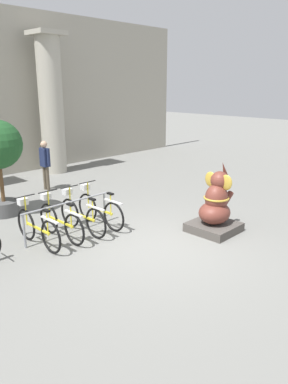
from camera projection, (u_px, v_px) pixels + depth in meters
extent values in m
plane|color=slate|center=(157.00, 246.00, 8.00)|extent=(60.00, 60.00, 0.00)
cylinder|color=#ADA899|center=(51.00, 107.00, 14.04)|extent=(0.89, 0.89, 5.00)
cube|color=#ADA899|center=(46.00, 33.00, 13.32)|extent=(1.12, 1.12, 0.16)
cylinder|color=gray|center=(24.00, 231.00, 7.83)|extent=(0.05, 0.05, 0.75)
cylinder|color=gray|center=(105.00, 208.00, 9.33)|extent=(0.05, 0.05, 0.75)
cylinder|color=gray|center=(67.00, 203.00, 8.47)|extent=(2.28, 0.04, 0.04)
torus|color=black|center=(26.00, 225.00, 8.25)|extent=(0.05, 0.71, 0.71)
torus|color=black|center=(51.00, 237.00, 7.59)|extent=(0.05, 0.71, 0.71)
cube|color=yellow|center=(38.00, 228.00, 7.91)|extent=(0.04, 0.89, 0.04)
cube|color=silver|center=(50.00, 220.00, 7.48)|extent=(0.06, 0.60, 0.03)
cylinder|color=yellow|center=(47.00, 224.00, 7.58)|extent=(0.03, 0.03, 0.52)
cube|color=black|center=(46.00, 211.00, 7.50)|extent=(0.08, 0.18, 0.04)
cylinder|color=yellow|center=(26.00, 211.00, 8.13)|extent=(0.03, 0.03, 0.66)
cylinder|color=black|center=(25.00, 196.00, 8.04)|extent=(0.48, 0.03, 0.03)
cube|color=silver|center=(23.00, 201.00, 8.15)|extent=(0.20, 0.16, 0.14)
torus|color=black|center=(49.00, 218.00, 8.63)|extent=(0.05, 0.71, 0.71)
torus|color=black|center=(74.00, 230.00, 7.96)|extent=(0.05, 0.71, 0.71)
cube|color=yellow|center=(61.00, 222.00, 8.28)|extent=(0.04, 0.89, 0.04)
cube|color=silver|center=(73.00, 213.00, 7.85)|extent=(0.06, 0.60, 0.03)
cylinder|color=yellow|center=(71.00, 217.00, 7.95)|extent=(0.03, 0.03, 0.52)
cube|color=black|center=(70.00, 205.00, 7.87)|extent=(0.08, 0.18, 0.04)
cylinder|color=yellow|center=(49.00, 205.00, 8.51)|extent=(0.03, 0.03, 0.66)
cylinder|color=black|center=(48.00, 191.00, 8.41)|extent=(0.48, 0.03, 0.03)
cube|color=silver|center=(46.00, 196.00, 8.52)|extent=(0.20, 0.16, 0.14)
torus|color=black|center=(70.00, 213.00, 8.99)|extent=(0.05, 0.71, 0.71)
torus|color=black|center=(96.00, 223.00, 8.32)|extent=(0.05, 0.71, 0.71)
cube|color=yellow|center=(82.00, 216.00, 8.64)|extent=(0.04, 0.89, 0.04)
cube|color=silver|center=(95.00, 208.00, 8.22)|extent=(0.06, 0.60, 0.03)
cylinder|color=yellow|center=(93.00, 211.00, 8.32)|extent=(0.03, 0.03, 0.52)
cube|color=black|center=(92.00, 199.00, 8.24)|extent=(0.08, 0.18, 0.04)
cylinder|color=yellow|center=(70.00, 200.00, 8.87)|extent=(0.03, 0.03, 0.66)
cylinder|color=black|center=(69.00, 187.00, 8.78)|extent=(0.48, 0.03, 0.03)
cube|color=silver|center=(67.00, 192.00, 8.89)|extent=(0.20, 0.16, 0.14)
torus|color=black|center=(88.00, 207.00, 9.40)|extent=(0.05, 0.71, 0.71)
torus|color=black|center=(114.00, 217.00, 8.74)|extent=(0.05, 0.71, 0.71)
cube|color=yellow|center=(100.00, 210.00, 9.06)|extent=(0.04, 0.89, 0.04)
cube|color=silver|center=(113.00, 202.00, 8.63)|extent=(0.06, 0.60, 0.03)
cylinder|color=yellow|center=(111.00, 205.00, 8.73)|extent=(0.03, 0.03, 0.52)
cube|color=black|center=(110.00, 194.00, 8.65)|extent=(0.08, 0.18, 0.04)
cylinder|color=yellow|center=(88.00, 195.00, 9.28)|extent=(0.03, 0.03, 0.66)
cylinder|color=black|center=(87.00, 182.00, 9.19)|extent=(0.48, 0.03, 0.03)
cube|color=silver|center=(85.00, 187.00, 9.30)|extent=(0.20, 0.16, 0.14)
cube|color=#4C4742|center=(214.00, 227.00, 8.80)|extent=(1.03, 1.03, 0.20)
ellipsoid|color=brown|center=(214.00, 213.00, 8.69)|extent=(0.80, 0.70, 0.52)
ellipsoid|color=brown|center=(216.00, 198.00, 8.63)|extent=(0.56, 0.52, 0.66)
sphere|color=brown|center=(220.00, 180.00, 8.58)|extent=(0.42, 0.42, 0.42)
ellipsoid|color=#B79333|center=(211.00, 179.00, 8.68)|extent=(0.08, 0.30, 0.36)
ellipsoid|color=#B79333|center=(226.00, 182.00, 8.40)|extent=(0.08, 0.30, 0.36)
cone|color=brown|center=(225.00, 171.00, 8.66)|extent=(0.36, 0.15, 0.53)
cylinder|color=brown|center=(218.00, 197.00, 8.90)|extent=(0.42, 0.14, 0.37)
cylinder|color=brown|center=(227.00, 199.00, 8.75)|extent=(0.42, 0.14, 0.37)
torus|color=#B79333|center=(216.00, 198.00, 8.63)|extent=(0.59, 0.59, 0.05)
cylinder|color=brown|center=(45.00, 178.00, 12.20)|extent=(0.11, 0.11, 0.78)
cylinder|color=brown|center=(48.00, 179.00, 12.09)|extent=(0.11, 0.11, 0.78)
cube|color=#1E284C|center=(45.00, 157.00, 11.95)|extent=(0.20, 0.32, 0.59)
sphere|color=tan|center=(44.00, 144.00, 11.83)|extent=(0.21, 0.21, 0.21)
cylinder|color=#1E284C|center=(41.00, 156.00, 12.08)|extent=(0.07, 0.07, 0.53)
cylinder|color=#1E284C|center=(48.00, 157.00, 11.81)|extent=(0.07, 0.07, 0.53)
cylinder|color=#4C4C4C|center=(4.00, 208.00, 9.88)|extent=(0.76, 0.76, 0.38)
cylinder|color=brown|center=(2.00, 183.00, 9.69)|extent=(0.10, 0.10, 1.00)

